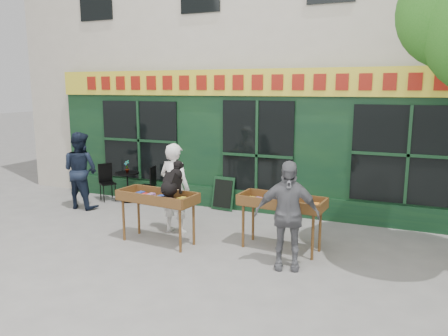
{
  "coord_description": "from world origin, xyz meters",
  "views": [
    {
      "loc": [
        3.21,
        -7.09,
        2.88
      ],
      "look_at": [
        -0.05,
        0.5,
        1.36
      ],
      "focal_mm": 35.0,
      "sensor_mm": 36.0,
      "label": 1
    }
  ],
  "objects": [
    {
      "name": "book_cart_center",
      "position": [
        -1.03,
        -0.35,
        0.82
      ],
      "size": [
        1.55,
        0.76,
        0.99
      ],
      "rotation": [
        0.0,
        0.0,
        -0.1
      ],
      "color": "brown",
      "rests_on": "ground"
    },
    {
      "name": "dog",
      "position": [
        -0.68,
        -0.4,
        1.29
      ],
      "size": [
        0.4,
        0.63,
        0.6
      ],
      "primitive_type": null,
      "rotation": [
        0.0,
        0.0,
        -0.1
      ],
      "color": "black",
      "rests_on": "book_cart_center"
    },
    {
      "name": "bistro_chair_right",
      "position": [
        -2.7,
        1.99,
        0.56
      ],
      "size": [
        0.42,
        0.41,
        0.95
      ],
      "rotation": [
        0.0,
        0.0,
        -1.41
      ],
      "color": "black",
      "rests_on": "ground"
    },
    {
      "name": "man_right",
      "position": [
        1.49,
        -0.54,
        0.88
      ],
      "size": [
        1.11,
        0.69,
        1.77
      ],
      "primitive_type": "imported",
      "rotation": [
        0.0,
        0.0,
        0.26
      ],
      "color": "#5D5E63",
      "rests_on": "ground"
    },
    {
      "name": "book_cart_right",
      "position": [
        1.19,
        0.21,
        0.82
      ],
      "size": [
        1.55,
        0.75,
        0.99
      ],
      "rotation": [
        0.0,
        0.0,
        -0.09
      ],
      "color": "brown",
      "rests_on": "ground"
    },
    {
      "name": "building",
      "position": [
        0.0,
        5.97,
        4.97
      ],
      "size": [
        14.0,
        7.26,
        10.0
      ],
      "color": "beige",
      "rests_on": "ground"
    },
    {
      "name": "bistro_chair_left",
      "position": [
        -3.96,
        1.87,
        0.56
      ],
      "size": [
        0.51,
        0.51,
        0.95
      ],
      "rotation": [
        0.0,
        0.0,
        0.95
      ],
      "color": "black",
      "rests_on": "ground"
    },
    {
      "name": "chalkboard",
      "position": [
        -0.8,
        2.19,
        0.4
      ],
      "size": [
        0.57,
        0.24,
        0.79
      ],
      "rotation": [
        0.0,
        0.0,
        -0.09
      ],
      "color": "black",
      "rests_on": "ground"
    },
    {
      "name": "woman",
      "position": [
        -1.03,
        0.3,
        0.91
      ],
      "size": [
        0.7,
        0.5,
        1.82
      ],
      "primitive_type": "imported",
      "rotation": [
        0.0,
        0.0,
        3.04
      ],
      "color": "white",
      "rests_on": "ground"
    },
    {
      "name": "ground",
      "position": [
        0.0,
        0.0,
        0.0
      ],
      "size": [
        80.0,
        80.0,
        0.0
      ],
      "primitive_type": "plane",
      "color": "slate",
      "rests_on": "ground"
    },
    {
      "name": "man_left",
      "position": [
        -4.04,
        1.02,
        0.93
      ],
      "size": [
        0.91,
        0.71,
        1.85
      ],
      "primitive_type": "imported",
      "rotation": [
        0.0,
        0.0,
        3.13
      ],
      "color": "black",
      "rests_on": "ground"
    },
    {
      "name": "potted_plant",
      "position": [
        -3.34,
        1.92,
        0.92
      ],
      "size": [
        0.19,
        0.16,
        0.31
      ],
      "primitive_type": "imported",
      "rotation": [
        0.0,
        0.0,
        -0.36
      ],
      "color": "gray",
      "rests_on": "bistro_table"
    },
    {
      "name": "bistro_table",
      "position": [
        -3.34,
        1.92,
        0.54
      ],
      "size": [
        0.6,
        0.6,
        0.76
      ],
      "color": "black",
      "rests_on": "ground"
    }
  ]
}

